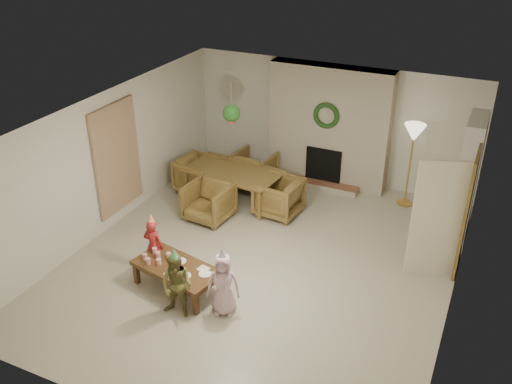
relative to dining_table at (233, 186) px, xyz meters
The scene contains 56 objects.
floor 2.21m from the dining_table, 50.21° to the right, with size 7.00×7.00×0.00m, color #B7B29E.
ceiling 3.08m from the dining_table, 50.21° to the right, with size 7.00×7.00×0.00m, color white.
wall_back 2.47m from the dining_table, 52.43° to the left, with size 7.00×7.00×0.00m, color silver.
wall_front 5.44m from the dining_table, 74.88° to the right, with size 7.00×7.00×0.00m, color silver.
wall_left 2.50m from the dining_table, 133.60° to the right, with size 7.00×7.00×0.00m, color silver.
wall_right 4.80m from the dining_table, 20.91° to the right, with size 7.00×7.00×0.00m, color silver.
fireplace_mass 2.33m from the dining_table, 49.17° to the left, with size 2.50×0.40×2.50m, color #5E3018.
fireplace_hearth 1.91m from the dining_table, 42.21° to the left, with size 1.60×0.30×0.12m, color brown.
fireplace_firebox 2.01m from the dining_table, 45.81° to the left, with size 0.75×0.12×0.75m, color black.
fireplace_wreath 2.32m from the dining_table, 44.79° to the left, with size 0.54×0.54×0.10m, color #194018.
floor_lamp_base 3.43m from the dining_table, 22.73° to the left, with size 0.31×0.31×0.03m, color gold.
floor_lamp_post 3.44m from the dining_table, 22.73° to the left, with size 0.03×0.03×1.50m, color gold.
floor_lamp_shade 3.61m from the dining_table, 22.73° to the left, with size 0.40×0.40×0.33m, color beige.
bookshelf_carcass 4.35m from the dining_table, ahead, with size 0.30×1.00×2.20m, color white.
bookshelf_shelf_a 4.27m from the dining_table, ahead, with size 0.30×0.92×0.03m, color white.
bookshelf_shelf_b 4.30m from the dining_table, ahead, with size 0.30×0.92×0.03m, color white.
bookshelf_shelf_c 4.36m from the dining_table, ahead, with size 0.30×0.92×0.03m, color white.
bookshelf_shelf_d 4.46m from the dining_table, ahead, with size 0.30×0.92×0.03m, color white.
books_row_lower 4.23m from the dining_table, ahead, with size 0.20×0.40×0.24m, color #9A371C.
books_row_mid 4.30m from the dining_table, ahead, with size 0.20×0.44×0.24m, color navy.
books_row_upper 4.36m from the dining_table, ahead, with size 0.20×0.36×0.22m, color #C18629.
door_frame 4.44m from the dining_table, ahead, with size 0.05×0.86×2.04m, color brown.
door_leaf 4.13m from the dining_table, 12.20° to the right, with size 0.05×0.80×2.00m, color beige.
curtain_panel 2.34m from the dining_table, 136.51° to the right, with size 0.06×1.20×2.00m, color tan.
dining_table is the anchor object (origin of this frame).
dining_chair_near 0.83m from the dining_table, 95.78° to the right, with size 0.78×0.80×0.73m, color brown.
dining_chair_far 0.83m from the dining_table, 84.22° to the left, with size 0.78×0.80×0.73m, color brown.
dining_chair_left 0.83m from the dining_table, behind, with size 0.78×0.80×0.73m, color brown.
dining_chair_right 1.03m from the dining_table, ahead, with size 0.78×0.80×0.73m, color brown.
hanging_plant_cord 1.83m from the dining_table, 61.13° to the right, with size 0.01×0.01×0.70m, color tan.
hanging_plant_pot 1.48m from the dining_table, 61.13° to the right, with size 0.16×0.16×0.12m, color #9D4532.
hanging_plant_foliage 1.60m from the dining_table, 61.13° to the right, with size 0.32×0.32×0.32m, color #1D521B.
coffee_table_top 2.95m from the dining_table, 79.78° to the right, with size 1.37×0.68×0.06m, color #4F341A.
coffee_table_apron 2.95m from the dining_table, 79.78° to the right, with size 1.26×0.58×0.08m, color #4F341A.
coffee_leg_fl 3.05m from the dining_table, 92.69° to the right, with size 0.07×0.07×0.36m, color #4F341A.
coffee_leg_fr 3.48m from the dining_table, 72.01° to the right, with size 0.07×0.07×0.36m, color #4F341A.
coffee_leg_bl 2.50m from the dining_table, 90.62° to the right, with size 0.07×0.07×0.36m, color #4F341A.
coffee_leg_br 3.01m from the dining_table, 66.68° to the right, with size 0.07×0.07×0.36m, color #4F341A.
cup_a 2.95m from the dining_table, 90.49° to the right, with size 0.07×0.07×0.09m, color white.
cup_b 2.74m from the dining_table, 89.61° to the right, with size 0.07×0.07×0.09m, color white.
cup_c 3.03m from the dining_table, 88.34° to the right, with size 0.07×0.07×0.09m, color white.
cup_d 2.82m from the dining_table, 87.33° to the right, with size 0.07×0.07×0.09m, color white.
cup_e 2.99m from the dining_table, 85.20° to the right, with size 0.07×0.07×0.09m, color white.
cup_f 2.79m from the dining_table, 83.95° to the right, with size 0.07×0.07×0.09m, color white.
plate_a 2.81m from the dining_table, 79.80° to the right, with size 0.19×0.19×0.01m, color white.
plate_b 3.15m from the dining_table, 76.07° to the right, with size 0.19×0.19×0.01m, color white.
plate_c 3.07m from the dining_table, 70.81° to the right, with size 0.19×0.19×0.01m, color white.
food_scoop 3.15m from the dining_table, 76.07° to the right, with size 0.07×0.07×0.07m, color tan.
napkin_left 3.14m from the dining_table, 80.20° to the right, with size 0.16×0.16×0.01m, color #FFBBBF.
napkin_right 2.94m from the dining_table, 71.71° to the right, with size 0.16×0.16×0.01m, color #FFBBBF.
child_red 2.65m from the dining_table, 91.41° to the right, with size 0.34×0.23×0.94m, color maroon.
party_hat_red 2.72m from the dining_table, 91.41° to the right, with size 0.13×0.13×0.18m, color #F4C651.
child_plaid 3.52m from the dining_table, 76.01° to the right, with size 0.50×0.39×1.02m, color #915B27.
party_hat_plaid 3.59m from the dining_table, 76.01° to the right, with size 0.12×0.12×0.17m, color #449F5E.
child_pink 3.40m from the dining_table, 65.33° to the right, with size 0.48×0.31×0.99m, color beige.
party_hat_pink 3.46m from the dining_table, 65.33° to the right, with size 0.13×0.13×0.18m, color #AFAEB5.
Camera 1 is at (3.15, -7.06, 5.38)m, focal length 39.27 mm.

